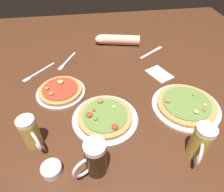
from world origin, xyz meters
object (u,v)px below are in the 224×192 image
pizza_plate_side (105,117)px  beer_mug_pale (95,159)px  napkin_folded (159,74)px  beer_mug_dark (200,142)px  knife_right (152,52)px  pizza_plate_far (61,91)px  ramekin_sauce (52,169)px  fork_left (67,61)px  fork_spare (39,72)px  beer_mug_amber (31,133)px  pizza_plate_near (186,105)px  diner_arm (115,40)px

pizza_plate_side → beer_mug_pale: (-0.06, -0.24, 0.07)m
napkin_folded → beer_mug_dark: bearing=-92.9°
knife_right → pizza_plate_far: bearing=-150.8°
ramekin_sauce → fork_left: size_ratio=0.39×
fork_left → fork_spare: 0.20m
ramekin_sauce → fork_spare: ramekin_sauce is taller
ramekin_sauce → fork_spare: bearing=101.1°
pizza_plate_far → beer_mug_dark: bearing=-39.2°
beer_mug_amber → ramekin_sauce: size_ratio=1.95×
fork_spare → ramekin_sauce: bearing=-78.9°
beer_mug_pale → knife_right: (0.46, 0.81, -0.08)m
beer_mug_amber → fork_left: (0.12, 0.62, -0.07)m
beer_mug_amber → napkin_folded: beer_mug_amber is taller
pizza_plate_near → knife_right: (-0.02, 0.54, -0.01)m
beer_mug_pale → diner_arm: bearing=76.6°
pizza_plate_near → beer_mug_dark: 0.27m
napkin_folded → diner_arm: diner_arm is taller
knife_right → fork_left: bearing=-177.2°
fork_left → knife_right: size_ratio=1.01×
fork_left → knife_right: (0.59, 0.03, -0.00)m
pizza_plate_near → pizza_plate_side: (-0.41, -0.02, -0.00)m
beer_mug_amber → fork_spare: size_ratio=0.83×
pizza_plate_side → beer_mug_pale: bearing=-104.8°
pizza_plate_far → fork_left: size_ratio=1.31×
beer_mug_amber → diner_arm: size_ratio=0.47×
fork_spare → diner_arm: diner_arm is taller
pizza_plate_near → napkin_folded: pizza_plate_near is taller
ramekin_sauce → pizza_plate_side: bearing=44.8°
beer_mug_dark → diner_arm: bearing=100.7°
pizza_plate_near → diner_arm: (-0.25, 0.69, 0.02)m
beer_mug_amber → napkin_folded: size_ratio=1.01×
knife_right → diner_arm: size_ratio=0.61×
beer_mug_dark → beer_mug_amber: bearing=167.5°
ramekin_sauce → fork_left: 0.76m
pizza_plate_far → fork_left: bearing=85.3°
pizza_plate_near → pizza_plate_side: 0.41m
fork_left → fork_spare: same height
diner_arm → beer_mug_dark: bearing=-79.3°
pizza_plate_near → knife_right: pizza_plate_near is taller
beer_mug_dark → pizza_plate_near: bearing=74.8°
beer_mug_amber → knife_right: 0.96m
napkin_folded → fork_left: (-0.56, 0.22, -0.00)m
ramekin_sauce → napkin_folded: bearing=41.9°
pizza_plate_near → beer_mug_pale: (-0.48, -0.27, 0.07)m
napkin_folded → pizza_plate_side: bearing=-140.1°
beer_mug_pale → knife_right: beer_mug_pale is taller
pizza_plate_near → pizza_plate_side: size_ratio=1.08×
fork_left → knife_right: bearing=2.8°
fork_left → knife_right: 0.59m
fork_left → beer_mug_amber: bearing=-101.0°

